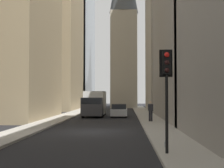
# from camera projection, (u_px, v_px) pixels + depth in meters

# --- Properties ---
(ground_plane) EXTENTS (135.00, 135.00, 0.00)m
(ground_plane) POSITION_uv_depth(u_px,v_px,m) (93.00, 131.00, 20.74)
(ground_plane) COLOR black
(sidewalk_right) EXTENTS (90.00, 2.20, 0.14)m
(sidewalk_right) POSITION_uv_depth(u_px,v_px,m) (27.00, 130.00, 20.94)
(sidewalk_right) COLOR #A8A399
(sidewalk_right) RESTS_ON ground_plane
(sidewalk_left) EXTENTS (90.00, 2.20, 0.14)m
(sidewalk_left) POSITION_uv_depth(u_px,v_px,m) (162.00, 131.00, 20.54)
(sidewalk_left) COLOR #A8A399
(sidewalk_left) RESTS_ON ground_plane
(building_left_midfar) EXTENTS (18.80, 10.50, 20.77)m
(building_left_midfar) POSITION_uv_depth(u_px,v_px,m) (212.00, 13.00, 30.49)
(building_left_midfar) COLOR gray
(building_left_midfar) RESTS_ON ground_plane
(building_left_far) EXTENTS (12.50, 10.00, 32.40)m
(building_left_far) POSITION_uv_depth(u_px,v_px,m) (180.00, 7.00, 48.84)
(building_left_far) COLOR #A8A091
(building_left_far) RESTS_ON ground_plane
(building_right_far) EXTENTS (15.78, 10.50, 28.09)m
(building_right_far) POSITION_uv_depth(u_px,v_px,m) (49.00, 25.00, 52.21)
(building_right_far) COLOR #9E8966
(building_right_far) RESTS_ON ground_plane
(church_spire) EXTENTS (5.48, 5.48, 33.39)m
(church_spire) POSITION_uv_depth(u_px,v_px,m) (124.00, 17.00, 59.94)
(church_spire) COLOR #A8A091
(church_spire) RESTS_ON ground_plane
(delivery_truck) EXTENTS (6.46, 2.25, 2.84)m
(delivery_truck) POSITION_uv_depth(u_px,v_px,m) (94.00, 103.00, 35.36)
(delivery_truck) COLOR silver
(delivery_truck) RESTS_ON ground_plane
(sedan_silver) EXTENTS (4.30, 1.78, 1.42)m
(sedan_silver) POSITION_uv_depth(u_px,v_px,m) (119.00, 111.00, 34.71)
(sedan_silver) COLOR #B7BABF
(sedan_silver) RESTS_ON ground_plane
(traffic_light_foreground) EXTENTS (0.43, 0.52, 4.09)m
(traffic_light_foreground) POSITION_uv_depth(u_px,v_px,m) (166.00, 76.00, 12.28)
(traffic_light_foreground) COLOR black
(traffic_light_foreground) RESTS_ON sidewalk_left
(pedestrian) EXTENTS (0.26, 0.44, 1.75)m
(pedestrian) POSITION_uv_depth(u_px,v_px,m) (151.00, 110.00, 27.09)
(pedestrian) COLOR black
(pedestrian) RESTS_ON sidewalk_left
(discarded_bottle) EXTENTS (0.07, 0.07, 0.27)m
(discarded_bottle) POSITION_uv_depth(u_px,v_px,m) (165.00, 145.00, 13.64)
(discarded_bottle) COLOR #999EA3
(discarded_bottle) RESTS_ON sidewalk_left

